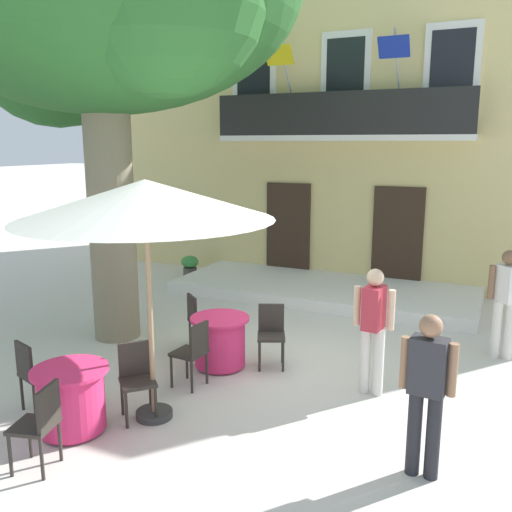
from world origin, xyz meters
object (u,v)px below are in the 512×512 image
at_px(cafe_chair_middle_2, 271,331).
at_px(cafe_umbrella, 145,201).
at_px(cafe_table_middle, 220,341).
at_px(cafe_chair_near_tree_0, 40,421).
at_px(pedestrian_near_entrance, 373,324).
at_px(ground_planter_left, 190,265).
at_px(cafe_chair_middle_0, 199,318).
at_px(cafe_chair_near_tree_1, 137,375).
at_px(cafe_chair_near_tree_2, 34,371).
at_px(cafe_chair_middle_1, 193,350).
at_px(pedestrian_by_tree, 427,387).
at_px(cafe_table_near_tree, 72,399).
at_px(pedestrian_mid_plaza, 506,298).

xyz_separation_m(cafe_chair_middle_2, cafe_umbrella, (-0.65, -2.04, 2.08)).
bearing_deg(cafe_chair_middle_2, cafe_table_middle, -150.55).
relative_size(cafe_chair_near_tree_0, cafe_umbrella, 0.31).
bearing_deg(pedestrian_near_entrance, cafe_umbrella, -142.03).
distance_m(cafe_chair_middle_2, ground_planter_left, 5.77).
xyz_separation_m(cafe_chair_near_tree_0, cafe_chair_middle_0, (-0.23, 3.46, 0.00)).
xyz_separation_m(cafe_chair_near_tree_0, cafe_chair_middle_2, (1.04, 3.40, 0.00)).
distance_m(cafe_chair_middle_0, ground_planter_left, 4.93).
bearing_deg(cafe_chair_near_tree_1, cafe_table_middle, 83.78).
distance_m(cafe_umbrella, ground_planter_left, 7.43).
xyz_separation_m(cafe_chair_near_tree_1, cafe_chair_near_tree_2, (-1.20, -0.43, 0.00)).
xyz_separation_m(cafe_chair_middle_1, cafe_chair_middle_2, (0.65, 1.12, 0.00)).
relative_size(cafe_chair_near_tree_0, ground_planter_left, 1.76).
relative_size(pedestrian_near_entrance, pedestrian_by_tree, 1.01).
xyz_separation_m(cafe_chair_middle_1, pedestrian_near_entrance, (2.21, 0.81, 0.43)).
height_order(cafe_table_near_tree, cafe_chair_near_tree_2, cafe_chair_near_tree_2).
bearing_deg(cafe_chair_middle_2, cafe_table_near_tree, -115.89).
bearing_deg(ground_planter_left, cafe_chair_near_tree_1, -63.55).
height_order(cafe_chair_near_tree_2, pedestrian_near_entrance, pedestrian_near_entrance).
bearing_deg(cafe_table_near_tree, pedestrian_by_tree, 11.90).
bearing_deg(cafe_chair_near_tree_0, cafe_chair_middle_1, 80.25).
xyz_separation_m(cafe_table_near_tree, cafe_chair_near_tree_1, (0.46, 0.59, 0.14)).
height_order(cafe_chair_near_tree_0, cafe_chair_near_tree_1, same).
xyz_separation_m(pedestrian_near_entrance, pedestrian_by_tree, (0.88, -1.59, -0.01)).
bearing_deg(cafe_chair_middle_0, cafe_table_middle, -34.98).
height_order(cafe_table_near_tree, ground_planter_left, cafe_table_near_tree).
bearing_deg(pedestrian_mid_plaza, pedestrian_by_tree, -100.28).
height_order(cafe_chair_near_tree_1, pedestrian_by_tree, pedestrian_by_tree).
bearing_deg(cafe_table_middle, pedestrian_by_tree, -26.35).
bearing_deg(pedestrian_mid_plaza, pedestrian_near_entrance, -127.26).
bearing_deg(cafe_table_middle, cafe_chair_middle_2, 29.45).
relative_size(cafe_chair_near_tree_1, pedestrian_near_entrance, 0.54).
bearing_deg(cafe_chair_middle_2, cafe_chair_near_tree_1, -111.90).
relative_size(cafe_chair_near_tree_2, cafe_chair_middle_1, 1.00).
relative_size(cafe_chair_near_tree_1, pedestrian_mid_plaza, 0.54).
distance_m(cafe_chair_middle_0, cafe_umbrella, 3.03).
bearing_deg(cafe_chair_middle_1, pedestrian_mid_plaza, 37.02).
bearing_deg(ground_planter_left, cafe_chair_middle_0, -56.79).
bearing_deg(pedestrian_near_entrance, cafe_chair_near_tree_1, -143.41).
bearing_deg(cafe_umbrella, pedestrian_mid_plaza, 44.97).
bearing_deg(pedestrian_by_tree, cafe_chair_middle_0, 152.11).
xyz_separation_m(cafe_chair_near_tree_1, pedestrian_mid_plaza, (3.94, 3.81, 0.43)).
xyz_separation_m(cafe_table_middle, cafe_chair_middle_2, (0.66, 0.37, 0.14)).
relative_size(cafe_chair_near_tree_0, pedestrian_by_tree, 0.55).
bearing_deg(cafe_chair_middle_2, pedestrian_by_tree, -37.96).
xyz_separation_m(cafe_umbrella, pedestrian_by_tree, (3.10, 0.14, -1.67)).
xyz_separation_m(cafe_chair_near_tree_1, cafe_table_middle, (0.19, 1.73, -0.14)).
bearing_deg(cafe_table_middle, cafe_table_near_tree, -105.67).
bearing_deg(cafe_chair_near_tree_1, pedestrian_mid_plaza, 43.99).
xyz_separation_m(cafe_table_middle, ground_planter_left, (-3.31, 4.55, -0.10)).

